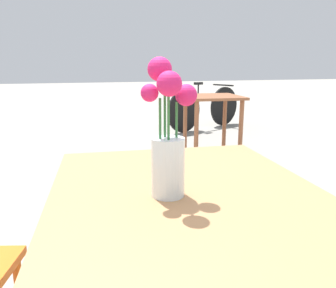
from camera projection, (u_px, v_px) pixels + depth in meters
The scene contains 4 objects.
table_front at pixel (187, 221), 0.99m from camera, with size 0.87×1.06×0.72m.
flower_vase at pixel (168, 145), 0.90m from camera, with size 0.16×0.16×0.38m.
table_back at pixel (212, 108), 3.88m from camera, with size 0.71×0.71×0.73m.
bicycle at pixel (205, 108), 5.63m from camera, with size 1.56×0.77×0.80m.
Camera 1 is at (-0.31, -0.85, 1.09)m, focal length 35.00 mm.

